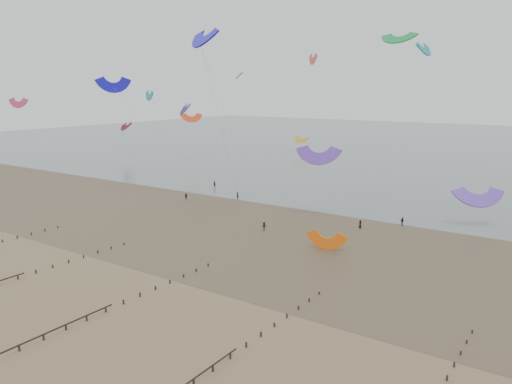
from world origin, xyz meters
TOP-DOWN VIEW (x-y plane):
  - ground at (0.00, 0.00)m, footprint 500.00×500.00m
  - sea_and_shore at (-4.08, 34.40)m, footprint 500.00×665.00m
  - kitesurfer_lead at (-19.02, 50.54)m, footprint 0.77×0.64m
  - kitesurfers at (32.65, 50.33)m, footprint 101.28×28.54m
  - grounded_kite at (14.72, 28.68)m, footprint 6.31×5.24m
  - kites_airborne at (-7.33, 86.49)m, footprint 227.23×113.61m

SIDE VIEW (x-z plane):
  - ground at x=0.00m, z-range 0.00..0.00m
  - grounded_kite at x=14.72m, z-range -1.58..1.58m
  - sea_and_shore at x=-4.08m, z-range -0.01..0.02m
  - kitesurfers at x=32.65m, z-range -0.10..1.80m
  - kitesurfer_lead at x=-19.02m, z-range 0.00..1.81m
  - kites_airborne at x=-7.33m, z-range -0.50..41.86m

